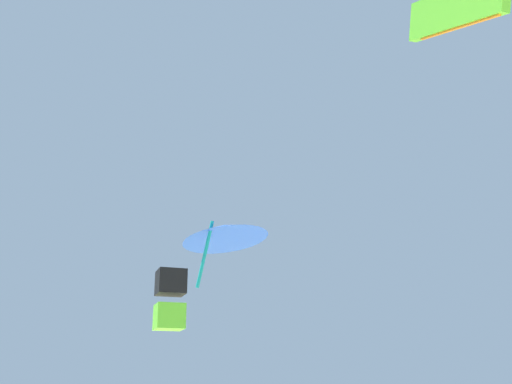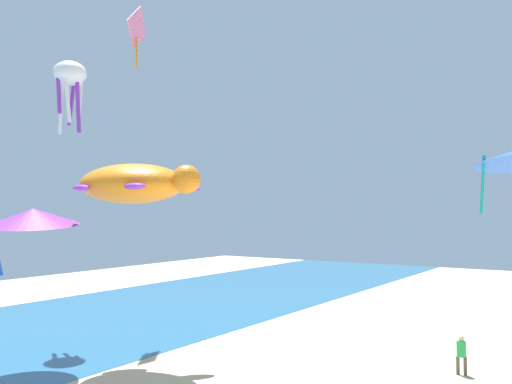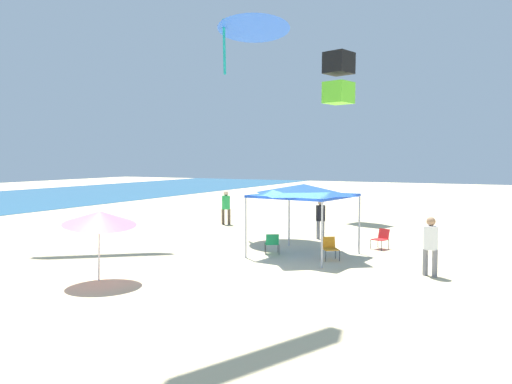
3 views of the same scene
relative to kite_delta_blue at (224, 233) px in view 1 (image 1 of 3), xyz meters
name	(u,v)px [view 1 (image 1 of 3)]	position (x,y,z in m)	size (l,w,h in m)	color
kite_delta_blue	(224,233)	(0.00, 0.00, 0.00)	(4.72, 4.69, 3.04)	blue
kite_parafoil_lime	(456,9)	(-10.01, -2.44, 5.99)	(4.74, 1.67, 2.90)	#66D82D
kite_box_black	(170,299)	(7.72, -1.80, -1.71)	(1.83, 1.81, 3.07)	black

